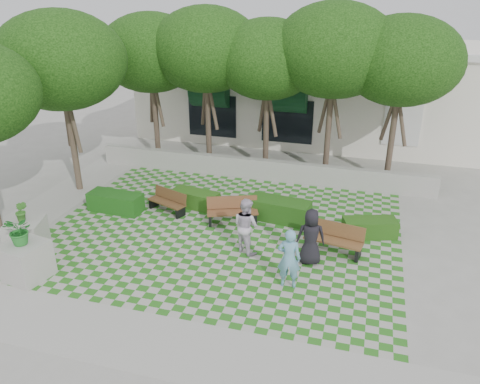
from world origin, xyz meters
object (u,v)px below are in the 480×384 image
(hedge_midright, at_px, (279,210))
(person_white, at_px, (246,225))
(bench_east, at_px, (334,239))
(planter_back, at_px, (26,234))
(bench_west, at_px, (168,202))
(hedge_west, at_px, (116,202))
(bench_mid, at_px, (232,211))
(hedge_midleft, at_px, (195,199))
(person_blue, at_px, (289,258))
(planter_front, at_px, (25,253))
(person_dark, at_px, (311,237))
(hedge_east, at_px, (370,228))

(hedge_midright, bearing_deg, person_white, -103.39)
(bench_east, relative_size, planter_back, 1.08)
(bench_west, height_order, planter_back, planter_back)
(bench_west, bearing_deg, person_white, -7.45)
(hedge_west, xyz_separation_m, person_white, (5.54, -1.49, 0.57))
(bench_west, relative_size, person_white, 0.91)
(hedge_midright, bearing_deg, bench_mid, -156.18)
(bench_mid, relative_size, hedge_midleft, 1.04)
(bench_east, bearing_deg, bench_west, 179.39)
(hedge_midright, relative_size, planter_back, 1.25)
(hedge_midright, distance_m, person_white, 2.59)
(hedge_midleft, bearing_deg, hedge_west, -157.22)
(planter_back, bearing_deg, person_blue, 2.75)
(bench_west, distance_m, planter_front, 5.63)
(bench_west, relative_size, hedge_midleft, 0.91)
(planter_back, relative_size, person_white, 0.96)
(hedge_midright, relative_size, planter_front, 1.12)
(bench_east, relative_size, bench_west, 1.15)
(hedge_west, relative_size, person_dark, 1.14)
(hedge_east, distance_m, hedge_west, 9.38)
(bench_west, relative_size, person_blue, 0.93)
(hedge_midright, distance_m, planter_back, 8.58)
(hedge_west, bearing_deg, bench_west, 14.06)
(hedge_west, bearing_deg, hedge_midleft, 22.78)
(bench_east, distance_m, hedge_midleft, 5.83)
(hedge_east, bearing_deg, planter_back, -159.09)
(bench_mid, relative_size, person_dark, 1.06)
(hedge_midleft, height_order, person_white, person_white)
(planter_front, bearing_deg, bench_mid, 46.26)
(bench_west, height_order, hedge_midleft, bench_west)
(bench_east, relative_size, bench_mid, 1.01)
(bench_west, distance_m, planter_back, 5.03)
(planter_front, bearing_deg, hedge_midleft, 62.93)
(hedge_east, distance_m, planter_front, 10.97)
(hedge_west, xyz_separation_m, planter_back, (-1.23, -3.42, 0.24))
(person_dark, bearing_deg, hedge_midright, -72.40)
(bench_east, height_order, planter_back, planter_back)
(hedge_west, bearing_deg, bench_east, -5.39)
(hedge_east, relative_size, planter_back, 1.01)
(bench_west, height_order, hedge_east, bench_west)
(planter_back, bearing_deg, bench_mid, 32.61)
(hedge_west, xyz_separation_m, planter_front, (-0.22, -4.70, 0.45))
(hedge_midright, distance_m, hedge_west, 6.21)
(hedge_midleft, bearing_deg, bench_east, -19.52)
(person_dark, bearing_deg, bench_mid, -44.09)
(planter_back, xyz_separation_m, person_blue, (8.44, 0.41, 0.31))
(bench_east, distance_m, planter_back, 9.87)
(hedge_midright, xyz_separation_m, person_blue, (1.08, -3.99, 0.52))
(person_dark, relative_size, person_white, 0.98)
(person_dark, bearing_deg, planter_front, 9.18)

